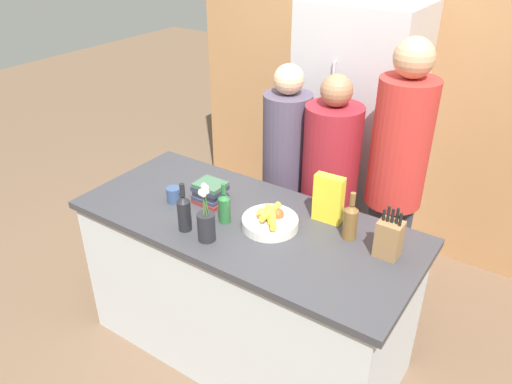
{
  "coord_description": "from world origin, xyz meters",
  "views": [
    {
      "loc": [
        1.3,
        -1.82,
        2.36
      ],
      "look_at": [
        0.0,
        0.1,
        1.05
      ],
      "focal_mm": 35.0,
      "sensor_mm": 36.0,
      "label": 1
    }
  ],
  "objects_px": {
    "flower_vase": "(206,223)",
    "person_in_red_tee": "(396,177)",
    "cereal_box": "(328,199)",
    "bottle_vinegar": "(224,207)",
    "fruit_bowl": "(270,221)",
    "person_at_sink": "(286,169)",
    "coffee_mug": "(174,195)",
    "bottle_oil": "(350,220)",
    "person_in_blue": "(329,186)",
    "bottle_wine": "(184,212)",
    "knife_block": "(389,238)",
    "book_stack": "(210,193)",
    "refrigerator": "(355,138)"
  },
  "relations": [
    {
      "from": "person_in_blue",
      "to": "flower_vase",
      "type": "bearing_deg",
      "value": -115.8
    },
    {
      "from": "flower_vase",
      "to": "person_in_blue",
      "type": "bearing_deg",
      "value": 76.57
    },
    {
      "from": "cereal_box",
      "to": "bottle_oil",
      "type": "height_order",
      "value": "cereal_box"
    },
    {
      "from": "refrigerator",
      "to": "coffee_mug",
      "type": "bearing_deg",
      "value": -108.86
    },
    {
      "from": "person_in_blue",
      "to": "fruit_bowl",
      "type": "bearing_deg",
      "value": -104.13
    },
    {
      "from": "flower_vase",
      "to": "bottle_oil",
      "type": "height_order",
      "value": "flower_vase"
    },
    {
      "from": "cereal_box",
      "to": "bottle_wine",
      "type": "relative_size",
      "value": 0.99
    },
    {
      "from": "knife_block",
      "to": "bottle_oil",
      "type": "relative_size",
      "value": 1.03
    },
    {
      "from": "bottle_vinegar",
      "to": "person_in_red_tee",
      "type": "relative_size",
      "value": 0.12
    },
    {
      "from": "coffee_mug",
      "to": "book_stack",
      "type": "distance_m",
      "value": 0.2
    },
    {
      "from": "coffee_mug",
      "to": "refrigerator",
      "type": "bearing_deg",
      "value": 71.14
    },
    {
      "from": "person_at_sink",
      "to": "cereal_box",
      "type": "bearing_deg",
      "value": -54.31
    },
    {
      "from": "coffee_mug",
      "to": "bottle_wine",
      "type": "distance_m",
      "value": 0.3
    },
    {
      "from": "fruit_bowl",
      "to": "person_at_sink",
      "type": "xyz_separation_m",
      "value": [
        -0.3,
        0.67,
        -0.07
      ]
    },
    {
      "from": "person_in_red_tee",
      "to": "bottle_oil",
      "type": "bearing_deg",
      "value": -112.43
    },
    {
      "from": "bottle_vinegar",
      "to": "person_in_blue",
      "type": "bearing_deg",
      "value": 71.5
    },
    {
      "from": "book_stack",
      "to": "person_at_sink",
      "type": "distance_m",
      "value": 0.66
    },
    {
      "from": "knife_block",
      "to": "person_in_red_tee",
      "type": "height_order",
      "value": "person_in_red_tee"
    },
    {
      "from": "coffee_mug",
      "to": "person_at_sink",
      "type": "bearing_deg",
      "value": 69.48
    },
    {
      "from": "fruit_bowl",
      "to": "bottle_wine",
      "type": "bearing_deg",
      "value": -142.84
    },
    {
      "from": "person_in_blue",
      "to": "person_in_red_tee",
      "type": "xyz_separation_m",
      "value": [
        0.39,
        0.05,
        0.15
      ]
    },
    {
      "from": "cereal_box",
      "to": "person_in_red_tee",
      "type": "xyz_separation_m",
      "value": [
        0.19,
        0.47,
        -0.02
      ]
    },
    {
      "from": "flower_vase",
      "to": "person_in_red_tee",
      "type": "height_order",
      "value": "person_in_red_tee"
    },
    {
      "from": "refrigerator",
      "to": "book_stack",
      "type": "distance_m",
      "value": 1.31
    },
    {
      "from": "flower_vase",
      "to": "person_in_red_tee",
      "type": "distance_m",
      "value": 1.14
    },
    {
      "from": "knife_block",
      "to": "coffee_mug",
      "type": "relative_size",
      "value": 2.29
    },
    {
      "from": "bottle_oil",
      "to": "cereal_box",
      "type": "bearing_deg",
      "value": 153.97
    },
    {
      "from": "book_stack",
      "to": "bottle_vinegar",
      "type": "xyz_separation_m",
      "value": [
        0.19,
        -0.12,
        0.03
      ]
    },
    {
      "from": "refrigerator",
      "to": "bottle_vinegar",
      "type": "xyz_separation_m",
      "value": [
        -0.11,
        -1.39,
        0.08
      ]
    },
    {
      "from": "bottle_wine",
      "to": "person_in_blue",
      "type": "distance_m",
      "value": 0.99
    },
    {
      "from": "book_stack",
      "to": "person_at_sink",
      "type": "relative_size",
      "value": 0.12
    },
    {
      "from": "cereal_box",
      "to": "bottle_wine",
      "type": "xyz_separation_m",
      "value": [
        -0.56,
        -0.49,
        -0.03
      ]
    },
    {
      "from": "refrigerator",
      "to": "knife_block",
      "type": "relative_size",
      "value": 7.08
    },
    {
      "from": "cereal_box",
      "to": "bottle_vinegar",
      "type": "distance_m",
      "value": 0.54
    },
    {
      "from": "book_stack",
      "to": "bottle_oil",
      "type": "xyz_separation_m",
      "value": [
        0.8,
        0.12,
        0.04
      ]
    },
    {
      "from": "bottle_wine",
      "to": "person_at_sink",
      "type": "relative_size",
      "value": 0.17
    },
    {
      "from": "refrigerator",
      "to": "knife_block",
      "type": "height_order",
      "value": "refrigerator"
    },
    {
      "from": "knife_block",
      "to": "person_in_blue",
      "type": "distance_m",
      "value": 0.8
    },
    {
      "from": "cereal_box",
      "to": "bottle_vinegar",
      "type": "height_order",
      "value": "cereal_box"
    },
    {
      "from": "person_in_blue",
      "to": "bottle_oil",
      "type": "bearing_deg",
      "value": -66.48
    },
    {
      "from": "coffee_mug",
      "to": "bottle_oil",
      "type": "height_order",
      "value": "bottle_oil"
    },
    {
      "from": "bottle_wine",
      "to": "person_in_red_tee",
      "type": "xyz_separation_m",
      "value": [
        0.75,
        0.96,
        0.01
      ]
    },
    {
      "from": "fruit_bowl",
      "to": "refrigerator",
      "type": "bearing_deg",
      "value": 94.95
    },
    {
      "from": "cereal_box",
      "to": "coffee_mug",
      "type": "height_order",
      "value": "cereal_box"
    },
    {
      "from": "bottle_oil",
      "to": "person_in_blue",
      "type": "xyz_separation_m",
      "value": [
        -0.36,
        0.5,
        -0.14
      ]
    },
    {
      "from": "knife_block",
      "to": "bottle_vinegar",
      "type": "distance_m",
      "value": 0.84
    },
    {
      "from": "coffee_mug",
      "to": "bottle_vinegar",
      "type": "height_order",
      "value": "bottle_vinegar"
    },
    {
      "from": "coffee_mug",
      "to": "knife_block",
      "type": "bearing_deg",
      "value": 9.29
    },
    {
      "from": "person_in_red_tee",
      "to": "coffee_mug",
      "type": "bearing_deg",
      "value": -161.78
    },
    {
      "from": "cereal_box",
      "to": "bottle_vinegar",
      "type": "relative_size",
      "value": 1.17
    }
  ]
}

